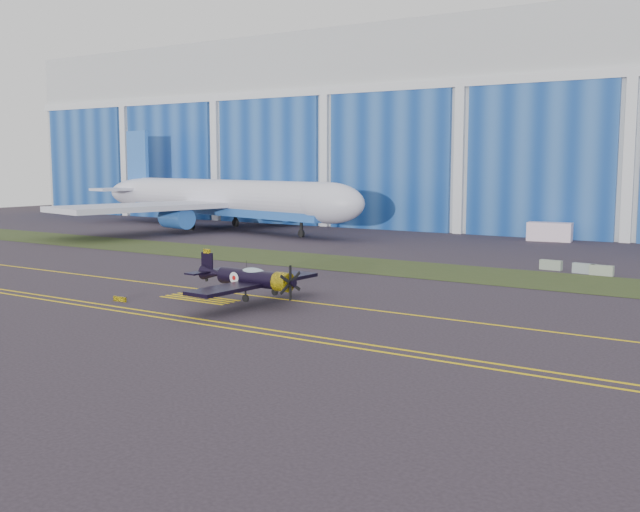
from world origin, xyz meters
The scene contains 14 objects.
ground centered at (0.00, 0.00, 0.00)m, with size 260.00×260.00×0.00m, color #352C36.
grass_median centered at (0.00, 14.00, 0.02)m, with size 260.00×10.00×0.02m, color #475128.
taxiway_centreline centered at (0.00, -5.00, 0.01)m, with size 200.00×0.20×0.02m, color yellow.
edge_line_near centered at (0.00, -14.50, 0.01)m, with size 80.00×0.20×0.02m, color yellow.
edge_line_far centered at (0.00, -13.50, 0.01)m, with size 80.00×0.20×0.02m, color yellow.
hold_short_ladder centered at (-18.00, -8.10, 0.01)m, with size 6.00×2.40×0.02m, color yellow, non-canonical shape.
guard_board_left centered at (-22.00, -12.00, 0.17)m, with size 1.20×0.15×0.35m, color yellow.
warbird centered at (-13.72, -7.67, 1.82)m, with size 10.22×12.10×3.44m.
jetliner centered at (-53.52, 36.79, 10.40)m, with size 69.23×62.35×20.81m.
shipping_container centered at (-8.39, 46.10, 1.17)m, with size 5.38×2.15×2.33m, color white.
cart centered at (-72.13, 45.85, 0.59)m, with size 1.98×1.19×1.19m, color #D1F4CE.
barrier_a centered at (-0.89, 20.55, 0.45)m, with size 2.00×0.60×0.90m, color gray.
barrier_b centered at (2.24, 19.85, 0.45)m, with size 2.00×0.60×0.90m, color #8B999B.
barrier_c centered at (3.81, 19.47, 0.45)m, with size 2.00×0.60×0.90m, color #939F87.
Camera 1 is at (18.36, -48.04, 9.76)m, focal length 42.00 mm.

